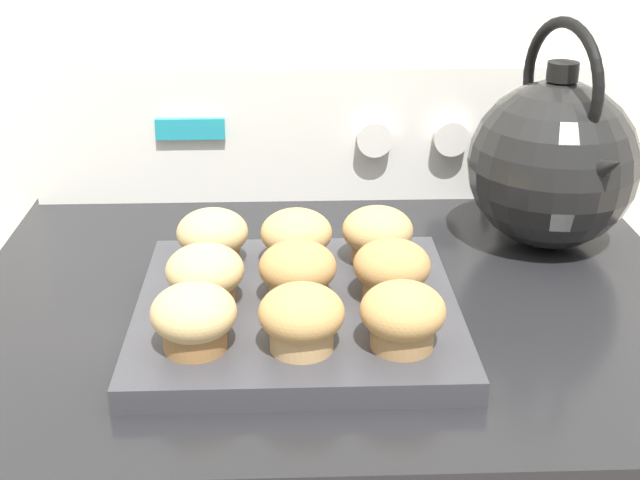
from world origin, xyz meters
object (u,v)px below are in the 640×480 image
(muffin_r0_c0, at_px, (194,318))
(muffin_r2_c0, at_px, (213,237))
(muffin_r0_c1, at_px, (302,318))
(muffin_r1_c2, at_px, (392,270))
(muffin_r2_c1, at_px, (296,237))
(muffin_r0_c2, at_px, (403,316))
(tea_kettle, at_px, (554,162))
(muffin_r1_c0, at_px, (205,275))
(muffin_r1_c1, at_px, (298,272))
(muffin_pan, at_px, (297,311))
(muffin_r2_c2, at_px, (377,234))

(muffin_r0_c0, bearing_deg, muffin_r2_c0, 89.03)
(muffin_r0_c1, bearing_deg, muffin_r2_c0, 116.01)
(muffin_r1_c2, height_order, muffin_r2_c0, same)
(muffin_r2_c0, distance_m, muffin_r2_c1, 0.08)
(muffin_r0_c2, height_order, tea_kettle, tea_kettle)
(muffin_r1_c0, distance_m, muffin_r1_c1, 0.09)
(muffin_r1_c1, bearing_deg, muffin_r2_c1, 90.07)
(muffin_r0_c0, height_order, muffin_r1_c1, same)
(muffin_pan, relative_size, muffin_r0_c0, 4.14)
(muffin_r0_c1, xyz_separation_m, muffin_r1_c1, (-0.00, 0.09, 0.00))
(muffin_r0_c2, distance_m, muffin_r2_c0, 0.25)
(muffin_pan, xyz_separation_m, muffin_r1_c2, (0.09, 0.00, 0.04))
(muffin_r0_c2, bearing_deg, tea_kettle, 53.29)
(muffin_r0_c0, xyz_separation_m, muffin_r1_c2, (0.18, 0.09, 0.00))
(tea_kettle, bearing_deg, muffin_r0_c2, -126.71)
(muffin_pan, distance_m, muffin_r0_c0, 0.13)
(muffin_pan, relative_size, tea_kettle, 1.18)
(muffin_r1_c1, bearing_deg, muffin_r0_c0, -135.23)
(muffin_r0_c2, xyz_separation_m, muffin_r1_c1, (-0.09, 0.09, 0.00))
(muffin_pan, distance_m, muffin_r1_c2, 0.10)
(muffin_r1_c0, xyz_separation_m, tea_kettle, (0.37, 0.18, 0.05))
(muffin_r2_c0, bearing_deg, muffin_r2_c2, -0.05)
(muffin_r1_c0, relative_size, muffin_r1_c2, 1.00)
(muffin_r2_c1, bearing_deg, muffin_r0_c1, -89.38)
(muffin_r0_c2, xyz_separation_m, muffin_r2_c2, (-0.00, 0.18, 0.00))
(muffin_r0_c0, distance_m, tea_kettle, 0.46)
(muffin_r0_c2, relative_size, muffin_r1_c1, 1.00)
(muffin_r2_c2, distance_m, tea_kettle, 0.23)
(muffin_r2_c0, bearing_deg, muffin_r1_c2, -26.52)
(muffin_r1_c0, bearing_deg, muffin_r2_c2, 28.30)
(muffin_r0_c2, distance_m, muffin_r1_c1, 0.13)
(muffin_r0_c2, xyz_separation_m, muffin_r2_c0, (-0.17, 0.18, 0.00))
(muffin_r1_c1, xyz_separation_m, muffin_r2_c0, (-0.08, 0.09, 0.00))
(muffin_r2_c2, bearing_deg, muffin_r1_c2, -86.75)
(muffin_r1_c1, relative_size, muffin_r2_c2, 1.00)
(muffin_r1_c1, xyz_separation_m, tea_kettle, (0.28, 0.18, 0.05))
(muffin_r0_c2, relative_size, muffin_r2_c2, 1.00)
(muffin_r0_c2, xyz_separation_m, tea_kettle, (0.20, 0.27, 0.05))
(muffin_r2_c2, relative_size, tea_kettle, 0.28)
(tea_kettle, bearing_deg, muffin_r1_c2, -138.41)
(muffin_r0_c0, distance_m, muffin_r1_c1, 0.12)
(muffin_pan, bearing_deg, muffin_r1_c1, 73.18)
(muffin_r0_c0, height_order, muffin_r2_c1, same)
(muffin_pan, height_order, muffin_r1_c2, muffin_r1_c2)
(muffin_pan, height_order, muffin_r0_c0, muffin_r0_c0)
(muffin_r0_c1, xyz_separation_m, muffin_r2_c0, (-0.09, 0.18, 0.00))
(muffin_pan, xyz_separation_m, muffin_r0_c0, (-0.09, -0.08, 0.04))
(muffin_r0_c2, height_order, muffin_r2_c0, same)
(muffin_r0_c0, relative_size, muffin_r2_c1, 1.00)
(muffin_r2_c0, xyz_separation_m, muffin_r2_c2, (0.17, -0.00, 0.00))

